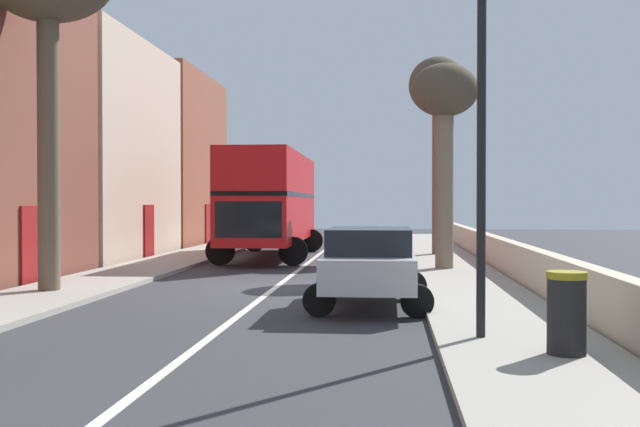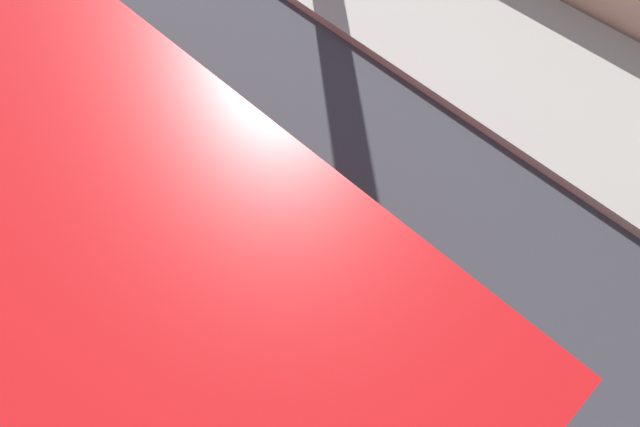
{
  "view_description": "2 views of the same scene",
  "coord_description": "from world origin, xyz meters",
  "views": [
    {
      "loc": [
        2.87,
        -18.56,
        2.2
      ],
      "look_at": [
        0.64,
        5.68,
        1.82
      ],
      "focal_mm": 41.38,
      "sensor_mm": 36.0,
      "label": 1
    },
    {
      "loc": [
        -1.12,
        5.04,
        5.34
      ],
      "look_at": [
        0.92,
        7.18,
        1.07
      ],
      "focal_mm": 34.37,
      "sensor_mm": 36.0,
      "label": 2
    }
  ],
  "objects": [
    {
      "name": "parked_car_red_left_1",
      "position": [
        -2.5,
        20.88,
        0.95
      ],
      "size": [
        2.57,
        4.33,
        1.67
      ],
      "color": "#AD1919",
      "rests_on": "ground"
    },
    {
      "name": "lamppost_right",
      "position": [
        4.3,
        -7.07,
        3.81
      ],
      "size": [
        0.32,
        0.32,
        6.31
      ],
      "color": "black",
      "rests_on": "sidewalk_right"
    },
    {
      "name": "boundary_wall_right",
      "position": [
        6.45,
        0.0,
        0.53
      ],
      "size": [
        0.36,
        54.0,
        1.06
      ],
      "primitive_type": "cube",
      "color": "beige",
      "rests_on": "ground"
    },
    {
      "name": "street_tree_right_1",
      "position": [
        4.65,
        4.88,
        5.17
      ],
      "size": [
        2.11,
        2.11,
        6.44
      ],
      "color": "#7A6B56",
      "rests_on": "sidewalk_right"
    },
    {
      "name": "double_decker_bus",
      "position": [
        -1.7,
        10.2,
        2.35
      ],
      "size": [
        3.67,
        10.6,
        4.06
      ],
      "color": "red",
      "rests_on": "ground"
    },
    {
      "name": "litter_bin_right",
      "position": [
        5.3,
        -8.29,
        0.69
      ],
      "size": [
        0.55,
        0.55,
        1.13
      ],
      "color": "black",
      "rests_on": "sidewalk_right"
    },
    {
      "name": "sidewalk_right",
      "position": [
        4.9,
        0.0,
        0.06
      ],
      "size": [
        2.6,
        60.0,
        0.12
      ],
      "primitive_type": "cube",
      "color": "#9E998E",
      "rests_on": "ground"
    },
    {
      "name": "sidewalk_left",
      "position": [
        -4.9,
        0.0,
        0.06
      ],
      "size": [
        2.6,
        60.0,
        0.12
      ],
      "primitive_type": "cube",
      "color": "#9E998E",
      "rests_on": "ground"
    },
    {
      "name": "ground_plane",
      "position": [
        0.0,
        0.0,
        0.0
      ],
      "size": [
        84.0,
        84.0,
        0.0
      ],
      "primitive_type": "plane",
      "color": "#333338"
    },
    {
      "name": "parked_car_silver_right_2",
      "position": [
        2.5,
        -3.24,
        0.95
      ],
      "size": [
        2.51,
        4.27,
        1.66
      ],
      "color": "#B7BABF",
      "rests_on": "ground"
    },
    {
      "name": "street_tree_right_3",
      "position": [
        4.87,
        11.37,
        6.57
      ],
      "size": [
        2.32,
        2.32,
        7.92
      ],
      "color": "brown",
      "rests_on": "sidewalk_right"
    },
    {
      "name": "road_centre_line",
      "position": [
        0.0,
        0.0,
        0.0
      ],
      "size": [
        0.16,
        54.0,
        0.01
      ],
      "primitive_type": "cube",
      "color": "silver",
      "rests_on": "ground"
    }
  ]
}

